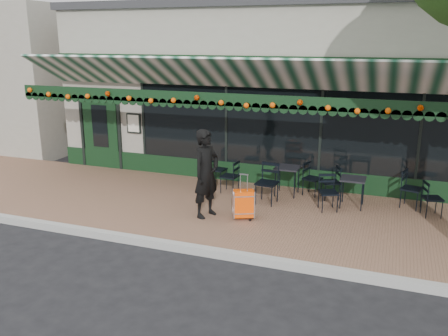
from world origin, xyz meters
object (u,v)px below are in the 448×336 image
(woman, at_px, (206,174))
(cafe_table_b, at_px, (287,170))
(chair_b_front, at_px, (267,184))
(chair_b_right, at_px, (313,179))
(chair_b_left, at_px, (230,177))
(chair_solo, at_px, (218,170))
(cafe_table_a, at_px, (353,181))
(chair_a_right, at_px, (412,189))
(chair_a_extra, at_px, (432,199))
(chair_a_front, at_px, (328,193))
(suitcase, at_px, (244,204))
(chair_a_left, at_px, (331,182))

(woman, xyz_separation_m, cafe_table_b, (1.27, 1.96, -0.31))
(woman, distance_m, chair_b_front, 1.61)
(cafe_table_b, distance_m, chair_b_right, 0.64)
(chair_b_left, height_order, chair_solo, chair_b_left)
(cafe_table_a, bearing_deg, chair_a_right, 16.93)
(chair_a_extra, relative_size, chair_b_front, 0.82)
(cafe_table_a, relative_size, chair_b_right, 0.83)
(cafe_table_b, bearing_deg, chair_a_front, -34.86)
(cafe_table_b, distance_m, chair_a_front, 1.33)
(chair_b_front, height_order, chair_solo, chair_b_front)
(suitcase, distance_m, chair_a_left, 2.43)
(cafe_table_a, bearing_deg, chair_solo, 170.96)
(chair_solo, bearing_deg, chair_a_right, -83.67)
(cafe_table_a, relative_size, chair_a_right, 0.78)
(suitcase, xyz_separation_m, cafe_table_b, (0.48, 1.86, 0.29))
(chair_b_right, bearing_deg, chair_b_left, 121.22)
(woman, height_order, suitcase, woman)
(chair_a_right, xyz_separation_m, chair_b_right, (-2.19, 0.13, -0.03))
(chair_a_front, xyz_separation_m, chair_b_left, (-2.41, 0.44, -0.00))
(chair_a_right, bearing_deg, chair_b_left, 111.47)
(suitcase, relative_size, chair_b_right, 1.21)
(chair_a_front, height_order, chair_b_left, chair_a_front)
(cafe_table_a, bearing_deg, chair_a_extra, -0.69)
(chair_a_front, xyz_separation_m, chair_solo, (-2.90, 0.96, -0.02))
(chair_a_left, xyz_separation_m, chair_b_right, (-0.44, 0.12, 0.00))
(cafe_table_b, relative_size, chair_a_left, 0.87)
(chair_b_right, bearing_deg, cafe_table_a, -100.35)
(chair_a_left, bearing_deg, chair_b_left, -105.64)
(cafe_table_a, distance_m, cafe_table_b, 1.57)
(cafe_table_a, relative_size, chair_b_front, 0.71)
(chair_b_left, distance_m, chair_b_front, 1.14)
(chair_b_left, xyz_separation_m, chair_solo, (-0.49, 0.52, -0.01))
(chair_b_front, bearing_deg, chair_a_left, 38.27)
(woman, relative_size, chair_a_left, 2.36)
(woman, bearing_deg, suitcase, -62.85)
(cafe_table_b, height_order, chair_a_front, chair_a_front)
(cafe_table_b, bearing_deg, chair_b_right, 16.85)
(chair_a_right, xyz_separation_m, chair_b_left, (-4.10, -0.36, -0.03))
(cafe_table_a, distance_m, chair_b_front, 1.89)
(chair_b_left, bearing_deg, cafe_table_a, 94.58)
(chair_a_left, xyz_separation_m, chair_b_left, (-2.35, -0.37, 0.00))
(suitcase, height_order, chair_a_right, suitcase)
(woman, height_order, chair_b_right, woman)
(chair_a_front, bearing_deg, cafe_table_a, 18.57)
(chair_b_left, relative_size, chair_b_front, 0.85)
(woman, distance_m, chair_a_extra, 4.75)
(suitcase, relative_size, chair_b_front, 1.04)
(woman, relative_size, chair_b_right, 2.33)
(woman, distance_m, chair_b_left, 1.73)
(suitcase, bearing_deg, chair_a_right, 6.01)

